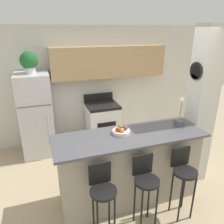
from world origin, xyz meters
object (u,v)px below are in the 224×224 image
(fruit_bowl, at_px, (121,131))
(trash_bin, at_px, (67,145))
(stove_range, at_px, (102,123))
(refrigerator, at_px, (36,115))
(bar_stool_right, at_px, (183,173))
(potted_plant_on_fridge, at_px, (29,61))
(bar_stool_left, at_px, (103,192))
(bar_stool_mid, at_px, (145,182))
(orchid_vase, at_px, (180,118))

(fruit_bowl, bearing_deg, trash_bin, 111.70)
(stove_range, bearing_deg, refrigerator, -178.40)
(stove_range, height_order, bar_stool_right, stove_range)
(stove_range, relative_size, trash_bin, 2.82)
(potted_plant_on_fridge, relative_size, fruit_bowl, 1.62)
(fruit_bowl, height_order, trash_bin, fruit_bowl)
(bar_stool_left, distance_m, bar_stool_mid, 0.56)
(stove_range, bearing_deg, bar_stool_right, -80.32)
(bar_stool_left, height_order, fruit_bowl, fruit_bowl)
(bar_stool_right, bearing_deg, bar_stool_mid, 180.00)
(orchid_vase, bearing_deg, bar_stool_right, -115.20)
(stove_range, distance_m, bar_stool_left, 2.53)
(bar_stool_left, height_order, bar_stool_right, same)
(potted_plant_on_fridge, bearing_deg, bar_stool_mid, -62.30)
(bar_stool_left, xyz_separation_m, orchid_vase, (1.38, 0.55, 0.55))
(potted_plant_on_fridge, bearing_deg, fruit_bowl, -57.30)
(bar_stool_right, relative_size, potted_plant_on_fridge, 2.50)
(potted_plant_on_fridge, distance_m, fruit_bowl, 2.26)
(refrigerator, distance_m, bar_stool_left, 2.48)
(orchid_vase, bearing_deg, stove_range, 109.68)
(stove_range, bearing_deg, potted_plant_on_fridge, -178.40)
(bar_stool_mid, distance_m, orchid_vase, 1.13)
(bar_stool_left, xyz_separation_m, fruit_bowl, (0.46, 0.59, 0.46))
(orchid_vase, distance_m, fruit_bowl, 0.93)
(bar_stool_right, height_order, trash_bin, bar_stool_right)
(refrigerator, relative_size, stove_range, 1.58)
(stove_range, height_order, potted_plant_on_fridge, potted_plant_on_fridge)
(bar_stool_left, height_order, orchid_vase, orchid_vase)
(fruit_bowl, bearing_deg, bar_stool_right, -41.77)
(bar_stool_left, distance_m, bar_stool_right, 1.12)
(trash_bin, bearing_deg, stove_range, 18.66)
(bar_stool_left, height_order, trash_bin, bar_stool_left)
(refrigerator, relative_size, bar_stool_mid, 1.67)
(bar_stool_mid, xyz_separation_m, potted_plant_on_fridge, (-1.25, 2.38, 1.24))
(orchid_vase, bearing_deg, refrigerator, 138.45)
(potted_plant_on_fridge, xyz_separation_m, orchid_vase, (2.07, -1.83, -0.69))
(refrigerator, bearing_deg, bar_stool_mid, -62.30)
(orchid_vase, height_order, fruit_bowl, orchid_vase)
(potted_plant_on_fridge, distance_m, trash_bin, 1.82)
(fruit_bowl, bearing_deg, potted_plant_on_fridge, 122.70)
(stove_range, xyz_separation_m, orchid_vase, (0.67, -1.87, 0.76))
(stove_range, distance_m, potted_plant_on_fridge, 2.01)
(bar_stool_right, xyz_separation_m, potted_plant_on_fridge, (-1.81, 2.38, 1.24))
(bar_stool_left, bearing_deg, potted_plant_on_fridge, 106.12)
(fruit_bowl, distance_m, trash_bin, 1.90)
(fruit_bowl, bearing_deg, orchid_vase, -2.91)
(bar_stool_mid, relative_size, bar_stool_right, 1.00)
(refrigerator, bearing_deg, bar_stool_left, -73.88)
(bar_stool_right, bearing_deg, refrigerator, 127.27)
(bar_stool_mid, distance_m, potted_plant_on_fridge, 2.96)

